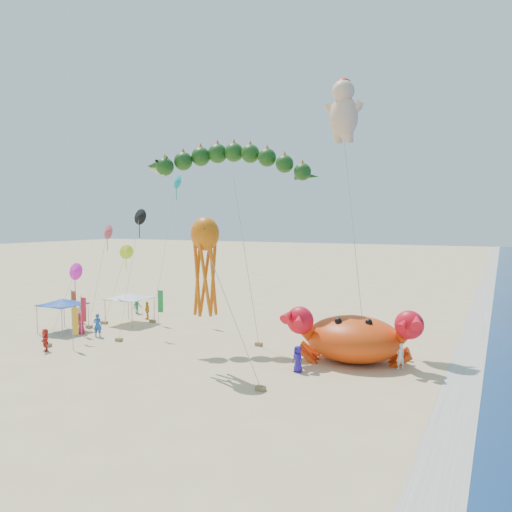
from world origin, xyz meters
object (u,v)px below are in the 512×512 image
at_px(canopy_blue, 63,302).
at_px(canopy_white, 130,296).
at_px(dragon_kite, 231,166).
at_px(octopus_kite, 205,259).
at_px(crab_inflatable, 353,337).
at_px(cherub_kite, 344,110).

xyz_separation_m(canopy_blue, canopy_white, (2.76, 4.91, 0.00)).
distance_m(dragon_kite, octopus_kite, 9.57).
relative_size(crab_inflatable, octopus_kite, 0.90).
relative_size(crab_inflatable, canopy_white, 2.37).
bearing_deg(octopus_kite, canopy_blue, 166.75).
bearing_deg(canopy_white, crab_inflatable, -8.27).
height_order(cherub_kite, canopy_blue, cherub_kite).
xyz_separation_m(crab_inflatable, octopus_kite, (-7.47, -5.67, 5.15)).
bearing_deg(canopy_white, canopy_blue, -119.31).
distance_m(dragon_kite, canopy_blue, 17.70).
bearing_deg(canopy_white, octopus_kite, -33.22).
xyz_separation_m(octopus_kite, canopy_blue, (-16.01, 3.77, -4.32)).
bearing_deg(canopy_white, dragon_kite, -8.81).
relative_size(octopus_kite, canopy_blue, 2.81).
xyz_separation_m(cherub_kite, octopus_kite, (-5.10, -10.96, -10.37)).
height_order(crab_inflatable, octopus_kite, octopus_kite).
distance_m(octopus_kite, canopy_white, 16.42).
bearing_deg(cherub_kite, canopy_blue, -161.20).
relative_size(crab_inflatable, cherub_kite, 0.43).
bearing_deg(crab_inflatable, canopy_white, 171.73).
bearing_deg(octopus_kite, dragon_kite, 107.13).
bearing_deg(crab_inflatable, dragon_kite, 172.34).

